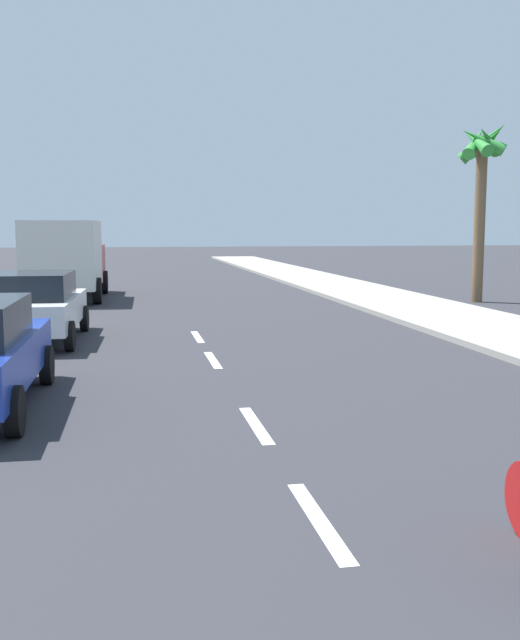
{
  "coord_description": "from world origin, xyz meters",
  "views": [
    {
      "loc": [
        -1.62,
        0.86,
        2.56
      ],
      "look_at": [
        0.46,
        12.05,
        1.1
      ],
      "focal_mm": 40.42,
      "sensor_mm": 36.0,
      "label": 1
    }
  ],
  "objects": [
    {
      "name": "ground_plane",
      "position": [
        0.0,
        20.0,
        0.0
      ],
      "size": [
        160.0,
        160.0,
        0.0
      ],
      "primitive_type": "plane",
      "color": "#2D2D33"
    },
    {
      "name": "lane_stripe_3",
      "position": [
        0.0,
        9.87,
        0.0
      ],
      "size": [
        0.16,
        1.8,
        0.01
      ],
      "primitive_type": "cube",
      "color": "white",
      "rests_on": "ground"
    },
    {
      "name": "lane_stripe_2",
      "position": [
        0.0,
        6.73,
        0.0
      ],
      "size": [
        0.16,
        1.8,
        0.01
      ],
      "primitive_type": "cube",
      "color": "white",
      "rests_on": "ground"
    },
    {
      "name": "lane_stripe_5",
      "position": [
        0.0,
        17.65,
        0.0
      ],
      "size": [
        0.16,
        1.8,
        0.01
      ],
      "primitive_type": "cube",
      "color": "white",
      "rests_on": "ground"
    },
    {
      "name": "lane_stripe_4",
      "position": [
        0.0,
        14.61,
        0.0
      ],
      "size": [
        0.16,
        1.8,
        0.01
      ],
      "primitive_type": "cube",
      "color": "white",
      "rests_on": "ground"
    },
    {
      "name": "sidewalk_strip",
      "position": [
        7.35,
        22.0,
        0.07
      ],
      "size": [
        3.6,
        80.0,
        0.14
      ],
      "primitive_type": "cube",
      "color": "#9E998E",
      "rests_on": "ground"
    },
    {
      "name": "delivery_truck",
      "position": [
        -3.75,
        27.54,
        1.5
      ],
      "size": [
        2.82,
        6.31,
        2.8
      ],
      "rotation": [
        0.0,
        0.0,
        -0.03
      ],
      "color": "maroon",
      "rests_on": "ground"
    },
    {
      "name": "parked_car_white",
      "position": [
        -3.67,
        17.64,
        0.84
      ],
      "size": [
        2.19,
        4.48,
        1.57
      ],
      "rotation": [
        0.0,
        0.0,
        -0.04
      ],
      "color": "white",
      "rests_on": "ground"
    },
    {
      "name": "palm_tree_far",
      "position": [
        10.36,
        24.0,
        4.69
      ],
      "size": [
        1.84,
        1.86,
        6.27
      ],
      "color": "brown",
      "rests_on": "ground"
    }
  ]
}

